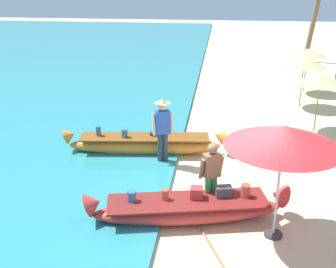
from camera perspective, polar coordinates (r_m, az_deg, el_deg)
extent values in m
plane|color=beige|center=(9.24, 6.88, -10.89)|extent=(80.00, 80.00, 0.00)
ellipsoid|color=red|center=(8.90, 2.68, -10.40)|extent=(4.04, 1.67, 0.46)
cone|color=red|center=(9.20, 14.81, -8.02)|extent=(0.53, 0.58, 0.57)
cone|color=red|center=(8.73, -10.09, -9.29)|extent=(0.53, 0.58, 0.57)
cube|color=maroon|center=(8.78, 2.71, -9.13)|extent=(3.43, 1.55, 0.04)
cylinder|color=#386699|center=(8.72, -4.98, -8.49)|extent=(0.19, 0.19, 0.24)
cylinder|color=#B74C38|center=(8.75, -0.41, -8.31)|extent=(0.15, 0.15, 0.24)
cube|color=#B73333|center=(8.82, 3.92, -8.04)|extent=(0.27, 0.26, 0.26)
cube|color=#424247|center=(8.95, 7.57, -7.80)|extent=(0.39, 0.30, 0.24)
cylinder|color=#B74C38|center=(8.99, 10.52, -7.65)|extent=(0.20, 0.20, 0.29)
ellipsoid|color=orange|center=(11.98, -3.18, -1.58)|extent=(4.39, 1.19, 0.52)
cone|color=orange|center=(11.91, 7.02, -0.25)|extent=(0.45, 0.47, 0.49)
cone|color=orange|center=(12.20, -13.19, -0.14)|extent=(0.45, 0.47, 0.49)
cube|color=brown|center=(11.88, -3.20, -0.42)|extent=(3.70, 1.13, 0.04)
cylinder|color=#386699|center=(12.05, -9.47, 0.37)|extent=(0.14, 0.14, 0.30)
cylinder|color=#386699|center=(11.84, -5.96, 0.06)|extent=(0.17, 0.17, 0.25)
cylinder|color=#2D2D33|center=(11.96, -1.92, 0.01)|extent=(0.25, 0.25, 0.10)
cylinder|color=#333842|center=(11.29, -0.38, -1.98)|extent=(0.14, 0.14, 0.89)
cylinder|color=#333842|center=(11.27, -1.08, -2.04)|extent=(0.14, 0.14, 0.89)
cube|color=#3356B2|center=(11.00, -0.75, 1.64)|extent=(0.41, 0.32, 0.63)
cylinder|color=beige|center=(11.04, 0.45, 1.44)|extent=(0.15, 0.22, 0.57)
cylinder|color=beige|center=(10.96, -1.91, 1.28)|extent=(0.15, 0.22, 0.57)
sphere|color=beige|center=(10.87, -0.76, 3.80)|extent=(0.22, 0.22, 0.22)
cylinder|color=tan|center=(10.84, -0.76, 4.21)|extent=(0.44, 0.44, 0.02)
cone|color=tan|center=(10.82, -0.76, 4.56)|extent=(0.26, 0.26, 0.12)
cylinder|color=green|center=(9.19, 5.45, -8.08)|extent=(0.14, 0.14, 0.82)
cylinder|color=green|center=(9.25, 6.21, -7.90)|extent=(0.14, 0.14, 0.82)
cube|color=brown|center=(8.92, 5.99, -4.23)|extent=(0.42, 0.38, 0.52)
cylinder|color=brown|center=(8.85, 4.62, -4.75)|extent=(0.17, 0.21, 0.48)
cylinder|color=brown|center=(9.06, 7.18, -4.20)|extent=(0.17, 0.21, 0.48)
sphere|color=brown|center=(8.76, 6.09, -1.98)|extent=(0.22, 0.22, 0.22)
cylinder|color=#B7B7BC|center=(8.22, 14.83, -6.61)|extent=(0.05, 0.05, 2.30)
cone|color=red|center=(7.82, 15.48, -0.29)|extent=(2.17, 2.17, 0.40)
cylinder|color=#333338|center=(8.78, 14.14, -13.11)|extent=(0.36, 0.36, 0.06)
cylinder|color=#8E6B47|center=(14.34, 19.70, 3.96)|extent=(0.04, 0.04, 1.90)
cone|color=tan|center=(14.14, 20.09, 7.05)|extent=(1.60, 1.60, 0.32)
cylinder|color=#8E6B47|center=(16.87, 17.78, 6.63)|extent=(0.04, 0.04, 1.90)
cone|color=tan|center=(16.70, 18.09, 9.29)|extent=(1.60, 1.60, 0.32)
cylinder|color=#8E6B47|center=(19.03, 18.23, 8.15)|extent=(0.04, 0.04, 1.90)
cone|color=tan|center=(18.89, 18.50, 10.51)|extent=(1.60, 1.60, 0.32)
cylinder|color=brown|center=(25.93, 19.66, 16.19)|extent=(0.93, 0.28, 6.39)
cylinder|color=#8E6B47|center=(8.29, 5.79, -14.79)|extent=(0.71, 1.61, 0.05)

